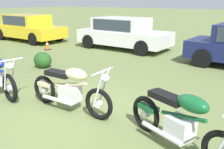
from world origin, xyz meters
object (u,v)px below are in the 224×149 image
at_px(car_white, 123,32).
at_px(traffic_cone, 47,45).
at_px(car_yellow, 28,26).
at_px(shrub_low, 43,60).
at_px(motorcycle_green, 180,122).
at_px(motorcycle_cream, 70,89).

xyz_separation_m(car_white, traffic_cone, (-2.74, -2.18, -0.58)).
bearing_deg(car_white, traffic_cone, -139.99).
relative_size(car_yellow, traffic_cone, 9.32).
distance_m(car_white, shrub_low, 4.50).
height_order(traffic_cone, shrub_low, shrub_low).
relative_size(motorcycle_green, car_yellow, 0.45).
relative_size(car_white, traffic_cone, 9.06).
bearing_deg(traffic_cone, motorcycle_cream, -38.11).
bearing_deg(car_yellow, traffic_cone, -21.61).
relative_size(motorcycle_green, traffic_cone, 4.18).
xyz_separation_m(car_white, shrub_low, (-0.43, -4.45, -0.53)).
height_order(car_white, shrub_low, car_white).
bearing_deg(motorcycle_cream, traffic_cone, 141.13).
xyz_separation_m(motorcycle_cream, traffic_cone, (-5.44, 4.27, -0.26)).
bearing_deg(car_white, motorcycle_green, -50.96).
relative_size(motorcycle_cream, traffic_cone, 4.46).
height_order(motorcycle_green, traffic_cone, motorcycle_green).
height_order(motorcycle_cream, traffic_cone, motorcycle_cream).
distance_m(motorcycle_cream, car_yellow, 10.09).
relative_size(motorcycle_cream, motorcycle_green, 1.07).
bearing_deg(motorcycle_cream, car_yellow, 145.64).
height_order(car_white, traffic_cone, car_white).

